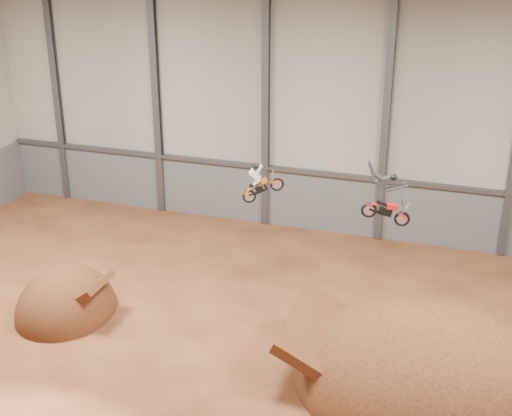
% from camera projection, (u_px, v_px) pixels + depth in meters
% --- Properties ---
extents(floor, '(40.00, 40.00, 0.00)m').
position_uv_depth(floor, '(234.00, 379.00, 28.33)').
color(floor, '#4F2715').
rests_on(floor, ground).
extents(back_wall, '(40.00, 0.10, 14.00)m').
position_uv_depth(back_wall, '(325.00, 112.00, 38.75)').
color(back_wall, '#A09B8E').
rests_on(back_wall, ground).
extents(ceiling, '(40.00, 40.00, 0.00)m').
position_uv_depth(ceiling, '(229.00, 18.00, 22.88)').
color(ceiling, black).
rests_on(ceiling, back_wall).
extents(lower_band_back, '(39.80, 0.18, 3.50)m').
position_uv_depth(lower_band_back, '(321.00, 202.00, 40.70)').
color(lower_band_back, slate).
rests_on(lower_band_back, ground).
extents(steel_rail, '(39.80, 0.35, 0.20)m').
position_uv_depth(steel_rail, '(322.00, 173.00, 39.87)').
color(steel_rail, '#47494F').
rests_on(steel_rail, lower_band_back).
extents(steel_column_0, '(0.40, 0.36, 13.90)m').
position_uv_depth(steel_column_0, '(57.00, 91.00, 43.31)').
color(steel_column_0, '#47494F').
rests_on(steel_column_0, ground).
extents(steel_column_1, '(0.40, 0.36, 13.90)m').
position_uv_depth(steel_column_1, '(156.00, 99.00, 41.41)').
color(steel_column_1, '#47494F').
rests_on(steel_column_1, ground).
extents(steel_column_2, '(0.40, 0.36, 13.90)m').
position_uv_depth(steel_column_2, '(266.00, 108.00, 39.52)').
color(steel_column_2, '#47494F').
rests_on(steel_column_2, ground).
extents(steel_column_3, '(0.40, 0.36, 13.90)m').
position_uv_depth(steel_column_3, '(386.00, 119.00, 37.62)').
color(steel_column_3, '#47494F').
rests_on(steel_column_3, ground).
extents(takeoff_ramp, '(4.43, 5.11, 4.43)m').
position_uv_depth(takeoff_ramp, '(67.00, 313.00, 32.95)').
color(takeoff_ramp, '#391B0E').
rests_on(takeoff_ramp, ground).
extents(landing_ramp, '(10.57, 9.35, 6.10)m').
position_uv_depth(landing_ramp, '(426.00, 385.00, 27.95)').
color(landing_ramp, '#391B0E').
rests_on(landing_ramp, ground).
extents(fmx_rider_a, '(2.58, 1.70, 2.39)m').
position_uv_depth(fmx_rider_a, '(266.00, 178.00, 31.53)').
color(fmx_rider_a, '#CF470C').
extents(fmx_rider_b, '(3.19, 1.40, 2.82)m').
position_uv_depth(fmx_rider_b, '(385.00, 195.00, 27.94)').
color(fmx_rider_b, red).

